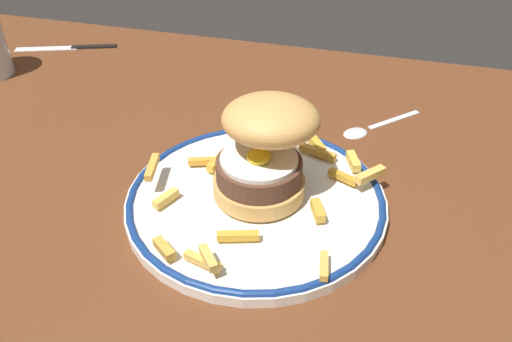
{
  "coord_description": "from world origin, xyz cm",
  "views": [
    {
      "loc": [
        16.5,
        -44.4,
        35.94
      ],
      "look_at": [
        4.86,
        -3.55,
        4.6
      ],
      "focal_mm": 35.06,
      "sensor_mm": 36.0,
      "label": 1
    }
  ],
  "objects_px": {
    "dinner_plate": "(256,198)",
    "knife": "(74,47)",
    "burger": "(265,146)",
    "spoon": "(364,128)"
  },
  "relations": [
    {
      "from": "spoon",
      "to": "dinner_plate",
      "type": "bearing_deg",
      "value": -117.58
    },
    {
      "from": "burger",
      "to": "knife",
      "type": "height_order",
      "value": "burger"
    },
    {
      "from": "burger",
      "to": "knife",
      "type": "distance_m",
      "value": 0.55
    },
    {
      "from": "dinner_plate",
      "to": "knife",
      "type": "distance_m",
      "value": 0.55
    },
    {
      "from": "dinner_plate",
      "to": "burger",
      "type": "height_order",
      "value": "burger"
    },
    {
      "from": "dinner_plate",
      "to": "burger",
      "type": "relative_size",
      "value": 2.25
    },
    {
      "from": "burger",
      "to": "knife",
      "type": "xyz_separation_m",
      "value": [
        -0.45,
        0.32,
        -0.07
      ]
    },
    {
      "from": "knife",
      "to": "spoon",
      "type": "relative_size",
      "value": 1.61
    },
    {
      "from": "dinner_plate",
      "to": "knife",
      "type": "relative_size",
      "value": 1.64
    },
    {
      "from": "dinner_plate",
      "to": "spoon",
      "type": "relative_size",
      "value": 2.65
    }
  ]
}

